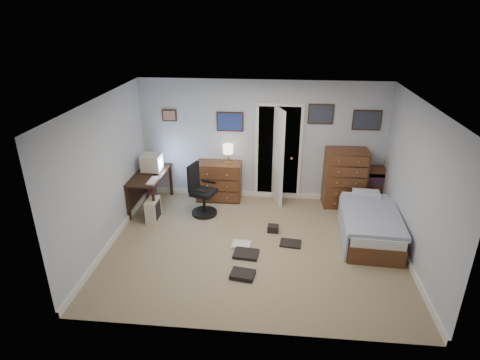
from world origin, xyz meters
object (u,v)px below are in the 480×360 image
(low_dresser, at_px, (219,181))
(bed, at_px, (369,224))
(computer_desk, at_px, (146,181))
(tall_dresser, at_px, (345,178))
(office_chair, at_px, (201,195))

(low_dresser, bearing_deg, bed, -24.63)
(computer_desk, distance_m, bed, 4.36)
(computer_desk, xyz_separation_m, tall_dresser, (4.00, 0.47, 0.04))
(office_chair, xyz_separation_m, bed, (3.11, -0.60, -0.13))
(low_dresser, bearing_deg, tall_dresser, -0.78)
(office_chair, bearing_deg, low_dresser, 87.15)
(computer_desk, height_order, tall_dresser, tall_dresser)
(tall_dresser, bearing_deg, low_dresser, 176.25)
(computer_desk, relative_size, office_chair, 1.23)
(low_dresser, relative_size, tall_dresser, 0.77)
(tall_dresser, xyz_separation_m, bed, (0.28, -1.27, -0.33))
(office_chair, xyz_separation_m, low_dresser, (0.25, 0.70, 0.01))
(tall_dresser, bearing_deg, bed, -80.88)
(computer_desk, distance_m, low_dresser, 1.51)
(bed, bearing_deg, office_chair, 172.12)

